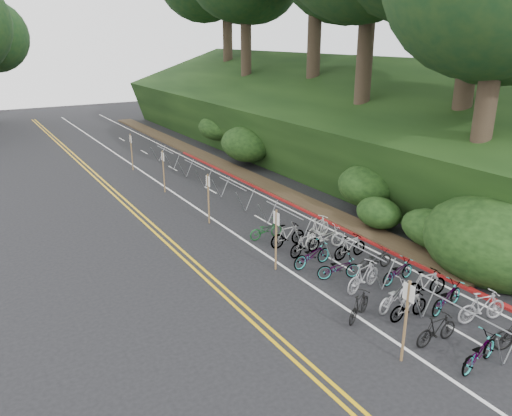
{
  "coord_description": "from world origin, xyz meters",
  "views": [
    {
      "loc": [
        -9.24,
        -9.91,
        8.75
      ],
      "look_at": [
        1.82,
        8.55,
        1.3
      ],
      "focal_mm": 35.0,
      "sensor_mm": 36.0,
      "label": 1
    }
  ],
  "objects": [
    {
      "name": "bike_front",
      "position": [
        0.95,
        0.58,
        0.47
      ],
      "size": [
        1.06,
        1.59,
        0.93
      ],
      "primitive_type": "imported",
      "rotation": [
        0.0,
        0.0,
        2.01
      ],
      "color": "black",
      "rests_on": "ground"
    },
    {
      "name": "signpost_near",
      "position": [
        0.47,
        -1.75,
        1.44
      ],
      "size": [
        0.08,
        0.4,
        2.52
      ],
      "color": "brown",
      "rests_on": "ground"
    },
    {
      "name": "bike_rack_front",
      "position": [
        2.79,
        -1.91,
        0.79
      ],
      "size": [
        1.09,
        3.11,
        1.05
      ],
      "color": "gray",
      "rests_on": "ground"
    },
    {
      "name": "bike_valet",
      "position": [
        3.02,
        2.17,
        0.49
      ],
      "size": [
        3.04,
        12.8,
        1.1
      ],
      "color": "slate",
      "rests_on": "ground"
    },
    {
      "name": "red_curb",
      "position": [
        5.7,
        12.0,
        0.05
      ],
      "size": [
        0.25,
        28.0,
        0.1
      ],
      "primitive_type": "cube",
      "color": "maroon",
      "rests_on": "ground"
    },
    {
      "name": "road_markings",
      "position": [
        0.63,
        10.1,
        0.0
      ],
      "size": [
        7.47,
        80.0,
        0.01
      ],
      "color": "gold",
      "rests_on": "ground"
    },
    {
      "name": "embankment",
      "position": [
        12.96,
        19.04,
        2.57
      ],
      "size": [
        14.3,
        48.14,
        9.11
      ],
      "color": "black",
      "rests_on": "ground"
    },
    {
      "name": "signposts_rest",
      "position": [
        0.6,
        14.0,
        1.43
      ],
      "size": [
        0.08,
        18.4,
        2.5
      ],
      "color": "brown",
      "rests_on": "ground"
    },
    {
      "name": "ground",
      "position": [
        0.0,
        0.0,
        0.0
      ],
      "size": [
        120.0,
        120.0,
        0.0
      ],
      "primitive_type": "plane",
      "color": "black",
      "rests_on": "ground"
    },
    {
      "name": "bike_racks_rest",
      "position": [
        3.0,
        13.0,
        0.85
      ],
      "size": [
        1.14,
        23.0,
        1.17
      ],
      "color": "gray",
      "rests_on": "ground"
    }
  ]
}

